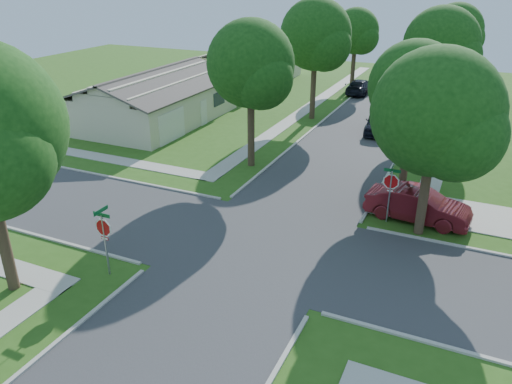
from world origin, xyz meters
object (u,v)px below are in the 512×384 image
object	(u,v)px
tree_ne_corner	(437,118)
car_curb_east	(379,122)
tree_e_mid	(442,48)
car_curb_west	(361,87)
tree_w_far	(356,33)
tree_w_mid	(316,38)
house_nw_near	(156,103)
car_driveway	(418,205)
tree_e_far	(456,33)
stop_sign_ne	(391,184)
stop_sign_sw	(104,230)
tree_w_near	(252,68)
tree_e_near	(415,91)
house_nw_far	(247,68)

from	to	relation	value
tree_ne_corner	car_curb_east	bearing A→B (deg)	108.72
tree_e_mid	car_curb_west	distance (m)	14.37
tree_w_far	tree_w_mid	bearing A→B (deg)	-89.95
house_nw_near	car_curb_east	bearing A→B (deg)	14.46
tree_ne_corner	car_driveway	world-z (taller)	tree_ne_corner
tree_w_far	car_curb_west	bearing A→B (deg)	-58.84
car_driveway	car_curb_west	distance (m)	27.68
house_nw_near	tree_w_mid	bearing A→B (deg)	27.90
tree_w_far	car_driveway	xyz separation A→B (m)	(10.65, -28.51, -4.68)
car_driveway	tree_w_far	bearing A→B (deg)	25.88
tree_w_far	tree_e_far	bearing A→B (deg)	0.00
stop_sign_ne	stop_sign_sw	bearing A→B (deg)	-135.00
tree_w_near	tree_ne_corner	distance (m)	12.02
tree_ne_corner	tree_e_mid	bearing A→B (deg)	95.45
tree_w_mid	stop_sign_sw	bearing A→B (deg)	-90.13
stop_sign_sw	tree_w_far	world-z (taller)	tree_w_far
tree_e_near	house_nw_far	xyz separation A→B (m)	(-20.74, 22.99, -4.13)
stop_sign_sw	tree_ne_corner	size ratio (longest dim) A/B	0.34
tree_w_near	car_curb_east	world-z (taller)	tree_w_near
tree_w_mid	tree_w_far	world-z (taller)	tree_w_mid
tree_ne_corner	car_driveway	bearing A→B (deg)	105.56
tree_ne_corner	house_nw_far	xyz separation A→B (m)	(-22.35, 27.79, -4.08)
tree_w_far	car_curb_east	bearing A→B (deg)	-68.13
car_curb_west	house_nw_far	bearing A→B (deg)	2.15
tree_w_mid	tree_w_far	bearing A→B (deg)	90.05
stop_sign_ne	tree_e_mid	size ratio (longest dim) A/B	0.32
tree_w_near	tree_w_far	size ratio (longest dim) A/B	1.12
tree_e_mid	tree_e_far	size ratio (longest dim) A/B	1.06
tree_w_mid	tree_ne_corner	world-z (taller)	tree_w_mid
house_nw_far	car_curb_west	world-z (taller)	house_nw_far
tree_ne_corner	house_nw_near	world-z (taller)	tree_ne_corner
house_nw_near	car_curb_west	world-z (taller)	house_nw_near
tree_w_far	house_nw_far	distance (m)	12.19
house_nw_near	car_curb_west	bearing A→B (deg)	52.40
stop_sign_sw	car_curb_west	world-z (taller)	stop_sign_sw
car_driveway	stop_sign_ne	bearing A→B (deg)	127.00
tree_e_mid	house_nw_far	distance (m)	23.95
tree_e_far	car_curb_east	xyz separation A→B (m)	(-3.55, -14.58, -5.15)
tree_w_near	tree_e_near	bearing A→B (deg)	-0.00
tree_e_far	house_nw_near	world-z (taller)	tree_e_far
tree_w_near	car_curb_west	size ratio (longest dim) A/B	1.83
tree_e_far	car_curb_east	distance (m)	15.86
stop_sign_sw	tree_w_mid	world-z (taller)	tree_w_mid
tree_w_mid	house_nw_far	size ratio (longest dim) A/B	0.70
stop_sign_sw	tree_e_far	distance (m)	40.04
car_curb_east	tree_e_near	bearing A→B (deg)	-77.39
stop_sign_ne	tree_w_far	distance (m)	30.96
tree_w_mid	car_curb_east	distance (m)	8.29
tree_w_mid	tree_ne_corner	xyz separation A→B (m)	(11.00, -16.80, -0.90)
tree_w_near	tree_w_mid	size ratio (longest dim) A/B	0.94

